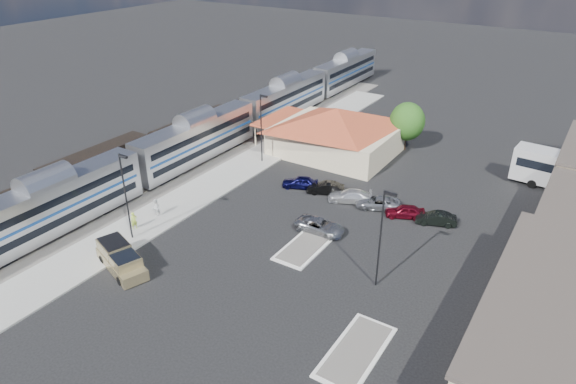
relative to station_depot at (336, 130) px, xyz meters
The scene contains 22 objects.
ground 24.63m from the station_depot, 79.24° to the right, with size 280.00×280.00×0.00m, color black.
railbed 23.14m from the station_depot, 135.78° to the right, with size 16.00×100.00×0.12m, color #4C4944.
platform 19.71m from the station_depot, 112.45° to the right, with size 5.50×92.00×0.18m, color gray.
passenger_train 18.26m from the station_depot, 137.39° to the right, with size 3.00×104.00×5.55m.
freight_cars 30.22m from the station_depot, 130.08° to the right, with size 2.80×46.00×4.00m.
station_depot is the anchor object (origin of this frame).
traffic_island_south 23.80m from the station_depot, 68.74° to the right, with size 3.30×7.50×0.21m.
traffic_island_north 37.12m from the station_depot, 59.88° to the right, with size 3.30×7.50×0.21m.
lamp_plat_s 30.74m from the station_depot, 101.94° to the right, with size 1.08×0.25×9.00m.
lamp_plat_n 10.45m from the station_depot, 128.41° to the right, with size 1.08×0.25×9.00m.
lamp_lot 29.30m from the station_depot, 55.24° to the right, with size 1.08×0.25×9.00m.
tree_depot 9.69m from the station_depot, 38.43° to the left, with size 4.71×4.71×6.63m.
pickup_truck 34.22m from the station_depot, 95.58° to the right, with size 6.66×4.18×2.16m.
suv 20.98m from the station_depot, 66.35° to the right, with size 2.33×5.04×1.40m, color #96989D.
person_a 29.71m from the station_depot, 104.61° to the right, with size 0.66×0.43×1.81m, color #A4C03C.
person_b 26.79m from the station_depot, 106.47° to the right, with size 0.92×0.71×1.88m, color silver.
parked_car_a 12.05m from the station_depot, 82.26° to the right, with size 1.70×4.21×1.44m, color #0C0B3B.
parked_car_b 12.60m from the station_depot, 67.20° to the right, with size 1.47×4.23×1.39m, color black.
parked_car_c 14.37m from the station_depot, 55.66° to the right, with size 1.96×4.82×1.40m, color silver.
parked_car_d 16.16m from the station_depot, 45.52° to the right, with size 2.22×4.82×1.34m, color gray.
parked_car_e 18.70m from the station_depot, 39.10° to the right, with size 1.64×4.07×1.39m, color maroon.
parked_car_f 21.10m from the station_depot, 32.94° to the right, with size 1.42×4.07×1.34m, color black.
Camera 1 is at (24.57, -33.67, 26.90)m, focal length 32.00 mm.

